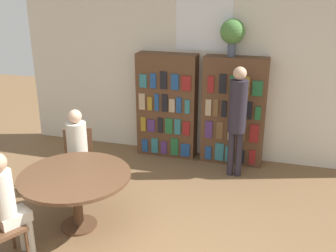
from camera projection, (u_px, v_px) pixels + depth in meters
The scene contains 9 objects.
wall_back at pixel (203, 68), 6.43m from camera, with size 6.40×0.07×3.00m.
bookshelf_left at pixel (167, 106), 6.62m from camera, with size 1.00×0.34×1.75m.
bookshelf_right at pixel (234, 111), 6.32m from camera, with size 1.00×0.34×1.75m.
flower_vase at pixel (233, 32), 5.92m from camera, with size 0.38×0.38×0.57m.
reading_table at pixel (75, 182), 4.63m from camera, with size 1.32×1.32×0.71m.
chair_left_side at pixel (79, 157), 5.59m from camera, with size 0.54×0.54×0.88m.
seated_reader_left at pixel (77, 148), 5.35m from camera, with size 0.39×0.42×1.24m.
seated_reader_right at pixel (7, 201), 4.04m from camera, with size 0.36×0.40×1.25m.
librarian_standing at pixel (238, 112), 5.79m from camera, with size 0.27×0.54×1.71m.
Camera 1 is at (1.25, -2.71, 2.81)m, focal length 42.00 mm.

